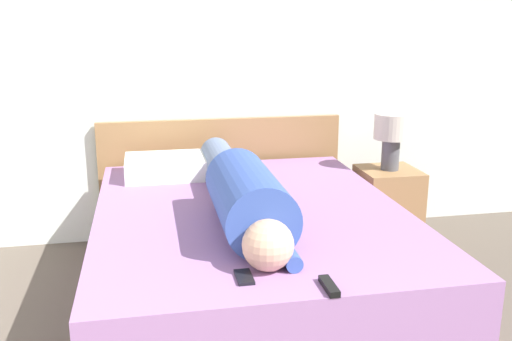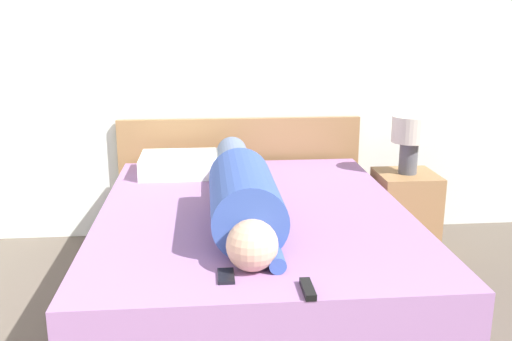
{
  "view_description": "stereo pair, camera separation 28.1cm",
  "coord_description": "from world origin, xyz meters",
  "px_view_note": "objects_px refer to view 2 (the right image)",
  "views": [
    {
      "loc": [
        -0.57,
        -0.02,
        1.55
      ],
      "look_at": [
        -0.05,
        2.64,
        0.82
      ],
      "focal_mm": 40.0,
      "sensor_mm": 36.0,
      "label": 1
    },
    {
      "loc": [
        -0.29,
        -0.06,
        1.55
      ],
      "look_at": [
        -0.05,
        2.64,
        0.82
      ],
      "focal_mm": 40.0,
      "sensor_mm": 36.0,
      "label": 2
    }
  ],
  "objects_px": {
    "table_lamp": "(410,136)",
    "tv_remote": "(308,289)",
    "bed": "(253,258)",
    "person_lying": "(242,191)",
    "nightstand": "(404,215)",
    "pillow_near_headboard": "(188,164)",
    "cell_phone": "(226,276)"
  },
  "relations": [
    {
      "from": "nightstand",
      "to": "person_lying",
      "type": "distance_m",
      "value": 1.41
    },
    {
      "from": "table_lamp",
      "to": "tv_remote",
      "type": "height_order",
      "value": "table_lamp"
    },
    {
      "from": "bed",
      "to": "nightstand",
      "type": "bearing_deg",
      "value": 29.92
    },
    {
      "from": "person_lying",
      "to": "cell_phone",
      "type": "height_order",
      "value": "person_lying"
    },
    {
      "from": "table_lamp",
      "to": "cell_phone",
      "type": "xyz_separation_m",
      "value": [
        -1.23,
        -1.43,
        -0.24
      ]
    },
    {
      "from": "pillow_near_headboard",
      "to": "tv_remote",
      "type": "relative_size",
      "value": 3.99
    },
    {
      "from": "nightstand",
      "to": "bed",
      "type": "bearing_deg",
      "value": -150.08
    },
    {
      "from": "table_lamp",
      "to": "tv_remote",
      "type": "xyz_separation_m",
      "value": [
        -0.94,
        -1.58,
        -0.24
      ]
    },
    {
      "from": "pillow_near_headboard",
      "to": "person_lying",
      "type": "bearing_deg",
      "value": -71.08
    },
    {
      "from": "bed",
      "to": "person_lying",
      "type": "xyz_separation_m",
      "value": [
        -0.07,
        -0.13,
        0.43
      ]
    },
    {
      "from": "table_lamp",
      "to": "pillow_near_headboard",
      "type": "xyz_separation_m",
      "value": [
        -1.42,
        0.13,
        -0.19
      ]
    },
    {
      "from": "bed",
      "to": "nightstand",
      "type": "distance_m",
      "value": 1.22
    },
    {
      "from": "nightstand",
      "to": "pillow_near_headboard",
      "type": "height_order",
      "value": "pillow_near_headboard"
    },
    {
      "from": "tv_remote",
      "to": "table_lamp",
      "type": "bearing_deg",
      "value": 59.3
    },
    {
      "from": "nightstand",
      "to": "tv_remote",
      "type": "height_order",
      "value": "tv_remote"
    },
    {
      "from": "table_lamp",
      "to": "tv_remote",
      "type": "bearing_deg",
      "value": -120.7
    },
    {
      "from": "bed",
      "to": "pillow_near_headboard",
      "type": "relative_size",
      "value": 3.48
    },
    {
      "from": "bed",
      "to": "table_lamp",
      "type": "xyz_separation_m",
      "value": [
        1.06,
        0.61,
        0.54
      ]
    },
    {
      "from": "pillow_near_headboard",
      "to": "tv_remote",
      "type": "distance_m",
      "value": 1.77
    },
    {
      "from": "tv_remote",
      "to": "cell_phone",
      "type": "relative_size",
      "value": 1.15
    },
    {
      "from": "tv_remote",
      "to": "cell_phone",
      "type": "distance_m",
      "value": 0.33
    },
    {
      "from": "person_lying",
      "to": "pillow_near_headboard",
      "type": "distance_m",
      "value": 0.92
    },
    {
      "from": "bed",
      "to": "pillow_near_headboard",
      "type": "xyz_separation_m",
      "value": [
        -0.37,
        0.74,
        0.35
      ]
    },
    {
      "from": "table_lamp",
      "to": "person_lying",
      "type": "bearing_deg",
      "value": -146.76
    },
    {
      "from": "table_lamp",
      "to": "pillow_near_headboard",
      "type": "bearing_deg",
      "value": 174.86
    },
    {
      "from": "tv_remote",
      "to": "bed",
      "type": "bearing_deg",
      "value": 96.98
    },
    {
      "from": "person_lying",
      "to": "cell_phone",
      "type": "bearing_deg",
      "value": -98.89
    },
    {
      "from": "nightstand",
      "to": "cell_phone",
      "type": "height_order",
      "value": "cell_phone"
    },
    {
      "from": "nightstand",
      "to": "person_lying",
      "type": "relative_size",
      "value": 0.32
    },
    {
      "from": "bed",
      "to": "nightstand",
      "type": "height_order",
      "value": "nightstand"
    },
    {
      "from": "table_lamp",
      "to": "cell_phone",
      "type": "bearing_deg",
      "value": -130.77
    },
    {
      "from": "nightstand",
      "to": "pillow_near_headboard",
      "type": "relative_size",
      "value": 0.96
    }
  ]
}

